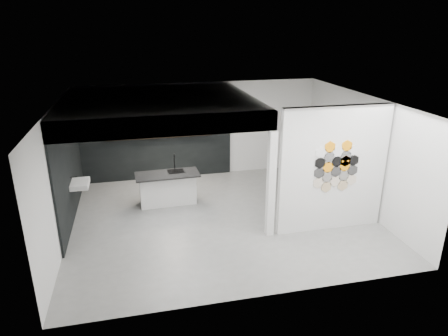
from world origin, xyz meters
TOP-DOWN VIEW (x-y plane):
  - floor at (0.00, 0.00)m, footprint 7.00×6.00m
  - partition_panel at (2.23, -1.00)m, footprint 2.45×0.15m
  - bay_clad_back at (-1.30, 2.97)m, footprint 4.40×0.04m
  - bay_clad_left at (-3.47, 1.00)m, footprint 0.04×4.00m
  - bulkhead at (-1.30, 1.00)m, footprint 4.40×4.00m
  - corner_column at (0.82, -1.00)m, footprint 0.16×0.16m
  - fascia_beam at (-1.30, -0.92)m, footprint 4.40×0.16m
  - wall_basin at (-3.24, 0.80)m, footprint 0.40×0.60m
  - display_shelf at (-1.20, 2.87)m, footprint 3.00×0.15m
  - kitchen_island at (-1.19, 1.11)m, footprint 1.60×0.75m
  - stockpot at (-2.25, 2.87)m, footprint 0.27×0.27m
  - kettle at (-0.30, 2.87)m, footprint 0.20×0.20m
  - glass_bowl at (0.15, 2.87)m, footprint 0.20×0.20m
  - glass_vase at (0.15, 2.87)m, footprint 0.12×0.12m
  - bottle_dark at (-1.59, 2.87)m, footprint 0.08×0.08m
  - utensil_cup at (-1.76, 2.87)m, footprint 0.09×0.09m
  - hex_tile_cluster at (2.26, -1.09)m, footprint 1.04×0.02m

SIDE VIEW (x-z plane):
  - floor at x=0.00m, z-range -0.01..0.00m
  - kitchen_island at x=-1.19m, z-range -0.21..1.07m
  - wall_basin at x=-3.24m, z-range 0.79..0.91m
  - bay_clad_back at x=-1.30m, z-range 0.00..2.35m
  - bay_clad_left at x=-3.47m, z-range 0.00..2.35m
  - corner_column at x=0.82m, z-range 0.00..2.35m
  - display_shelf at x=-1.20m, z-range 1.28..1.32m
  - utensil_cup at x=-1.76m, z-range 1.32..1.41m
  - glass_bowl at x=0.15m, z-range 1.32..1.43m
  - kettle at x=-0.30m, z-range 1.32..1.47m
  - glass_vase at x=0.15m, z-range 1.32..1.48m
  - partition_panel at x=2.23m, z-range 0.00..2.80m
  - bottle_dark at x=-1.59m, z-range 1.32..1.49m
  - stockpot at x=-2.25m, z-range 1.32..1.50m
  - hex_tile_cluster at x=2.26m, z-range 0.92..2.09m
  - bulkhead at x=-1.30m, z-range 2.35..2.75m
  - fascia_beam at x=-1.30m, z-range 2.35..2.75m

